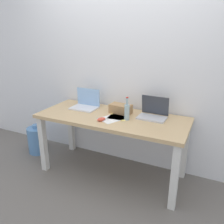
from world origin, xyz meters
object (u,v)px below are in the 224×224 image
object	(u,v)px
beer_bottle	(127,111)
water_cooler_jug	(37,140)
laptop_right	(153,113)
desk	(112,125)
cardboard_box	(121,109)
computer_mouse	(101,119)
laptop_left	(86,104)

from	to	relation	value
beer_bottle	water_cooler_jug	world-z (taller)	beer_bottle
laptop_right	water_cooler_jug	world-z (taller)	laptop_right
desk	laptop_right	size ratio (longest dim) A/B	5.43
beer_bottle	water_cooler_jug	xyz separation A→B (m)	(-1.39, 0.04, -0.65)
cardboard_box	water_cooler_jug	bearing A→B (deg)	-174.20
water_cooler_jug	desk	bearing A→B (deg)	-0.61
desk	cardboard_box	xyz separation A→B (m)	(0.05, 0.14, 0.16)
desk	water_cooler_jug	distance (m)	1.28
laptop_right	computer_mouse	xyz separation A→B (m)	(-0.48, -0.33, -0.04)
laptop_left	cardboard_box	bearing A→B (deg)	1.56
laptop_left	laptop_right	bearing A→B (deg)	1.77
laptop_right	cardboard_box	size ratio (longest dim) A/B	1.25
cardboard_box	computer_mouse	bearing A→B (deg)	-106.39
desk	water_cooler_jug	world-z (taller)	desk
laptop_left	desk	bearing A→B (deg)	-16.40
beer_bottle	water_cooler_jug	bearing A→B (deg)	178.35
laptop_left	beer_bottle	distance (m)	0.64
laptop_left	laptop_right	distance (m)	0.86
desk	computer_mouse	size ratio (longest dim) A/B	17.11
laptop_right	laptop_left	bearing A→B (deg)	-178.23
laptop_left	laptop_right	world-z (taller)	laptop_right
cardboard_box	laptop_left	bearing A→B (deg)	-178.44
laptop_left	cardboard_box	size ratio (longest dim) A/B	1.28
laptop_right	computer_mouse	bearing A→B (deg)	-145.48
beer_bottle	computer_mouse	size ratio (longest dim) A/B	2.54
computer_mouse	water_cooler_jug	bearing A→B (deg)	-162.68
laptop_left	computer_mouse	xyz separation A→B (m)	(0.38, -0.30, -0.03)
desk	beer_bottle	xyz separation A→B (m)	(0.19, -0.03, 0.20)
laptop_left	water_cooler_jug	world-z (taller)	laptop_left
beer_bottle	desk	bearing A→B (deg)	171.93
beer_bottle	cardboard_box	xyz separation A→B (m)	(-0.14, 0.17, -0.04)
desk	laptop_left	distance (m)	0.47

